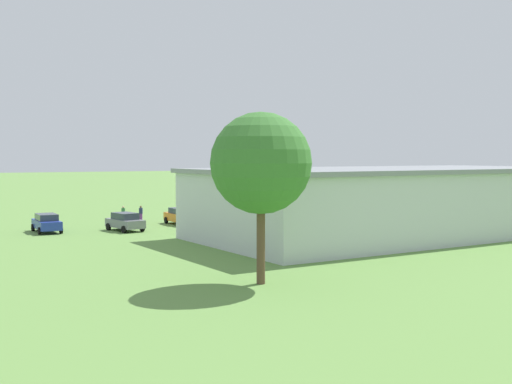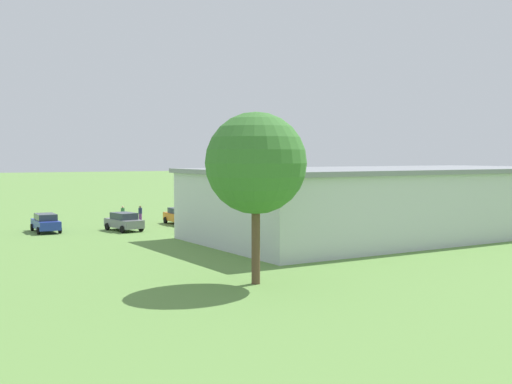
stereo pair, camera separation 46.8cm
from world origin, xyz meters
The scene contains 12 objects.
ground_plane centered at (0.00, 0.00, 0.00)m, with size 400.00×400.00×0.00m, color #608C42.
hangar centered at (-1.57, 34.68, 2.86)m, with size 34.33×18.09×5.70m.
biplane centered at (-2.06, -0.36, 2.91)m, with size 7.24×8.63×3.99m.
car_black centered at (-16.12, 18.15, 0.82)m, with size 2.55×4.81×1.56m.
car_orange centered at (10.99, 18.12, 0.84)m, with size 2.04×4.62×1.61m.
car_grey centered at (17.39, 20.85, 0.85)m, with size 2.72×4.48×1.63m.
car_blue centered at (23.76, 18.57, 0.85)m, with size 2.06×4.53×1.63m.
person_walking_on_apron centered at (-5.79, 17.12, 0.89)m, with size 0.54×0.54×1.77m.
person_by_parked_cars centered at (15.35, 13.54, 0.83)m, with size 0.48×0.48×1.66m.
person_watching_takeoff centered at (11.10, 21.58, 0.86)m, with size 0.50×0.50×1.72m.
person_crossing_taxiway centered at (13.52, 13.56, 0.80)m, with size 0.54×0.54×1.61m.
tree_at_field_edge centered at (18.24, 47.57, 6.30)m, with size 5.31×5.31×8.98m.
Camera 2 is at (33.93, 76.98, 6.68)m, focal length 45.10 mm.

